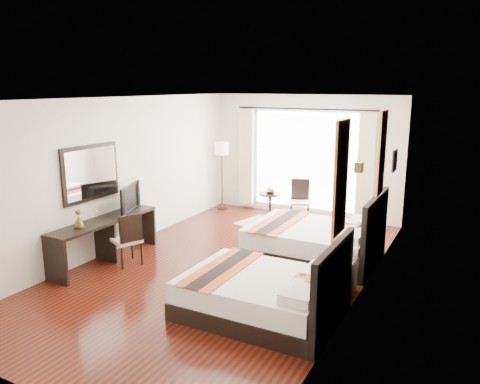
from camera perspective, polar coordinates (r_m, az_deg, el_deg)
The scene contains 29 objects.
floor at distance 7.99m, azimuth -1.81°, elevation -9.21°, with size 4.50×7.50×0.01m, color #350C09.
ceiling at distance 7.41m, azimuth -1.97°, elevation 11.25°, with size 4.50×7.50×0.02m, color white.
wall_headboard at distance 6.78m, azimuth 14.84°, elevation -1.22°, with size 0.01×7.50×2.80m, color silver.
wall_desk at distance 8.88m, azimuth -14.59°, elevation 2.09°, with size 0.01×7.50×2.80m, color silver.
wall_window at distance 10.94m, azimuth 7.89°, elevation 4.36°, with size 4.50×0.01×2.80m, color silver.
wall_entry at distance 4.82m, azimuth -24.68°, elevation -7.75°, with size 4.50×0.01×2.80m, color silver.
window_glass at distance 10.94m, azimuth 7.84°, elevation 3.83°, with size 2.40×0.02×2.20m, color white.
sheer_curtain at distance 10.88m, azimuth 7.73°, elevation 3.79°, with size 2.30×0.02×2.10m, color white.
drape_left at distance 11.42m, azimuth 0.80°, elevation 4.23°, with size 0.35×0.14×2.35m, color beige.
drape_right at distance 10.45m, azimuth 15.14°, elevation 2.96°, with size 0.35×0.14×2.35m, color beige.
art_panel_near at distance 5.54m, azimuth 12.20°, elevation 1.65°, with size 0.03×0.50×1.35m, color maroon.
art_panel_far at distance 7.78m, azimuth 16.91°, elevation 4.57°, with size 0.03×0.50×1.35m, color maroon.
wall_sconce at distance 6.52m, azimuth 14.29°, elevation 2.94°, with size 0.10×0.14×0.14m, color #453418.
mirror_frame at distance 8.35m, azimuth -17.74°, elevation 2.26°, with size 0.04×1.25×0.95m, color black.
mirror_glass at distance 8.33m, azimuth -17.62°, elevation 2.25°, with size 0.01×1.12×0.82m, color white.
bed_near at distance 6.37m, azimuth 3.08°, elevation -12.26°, with size 2.04×1.59×1.15m.
bed_far at distance 8.40m, azimuth 9.28°, elevation -5.87°, with size 2.21×1.72×1.24m.
nightstand at distance 7.04m, azimuth 11.74°, elevation -10.20°, with size 0.46×0.57×0.55m, color black.
table_lamp at distance 6.99m, azimuth 11.86°, elevation -6.33°, with size 0.22×0.22×0.34m.
vase at distance 6.74m, azimuth 11.58°, elevation -8.53°, with size 0.13×0.13×0.14m, color black.
console_desk at distance 8.47m, azimuth -16.10°, elevation -5.67°, with size 0.50×2.20×0.76m, color black.
television at distance 8.67m, azimuth -13.76°, elevation -0.75°, with size 0.89×0.12×0.51m, color black.
bronze_figurine at distance 7.96m, azimuth -19.07°, elevation -3.24°, with size 0.18×0.18×0.27m, color #453418, non-canonical shape.
desk_chair at distance 8.25m, azimuth -13.54°, elevation -6.75°, with size 0.56×0.56×0.91m.
floor_lamp at distance 11.35m, azimuth -2.24°, elevation 4.80°, with size 0.33×0.33×1.66m.
side_table at distance 10.88m, azimuth 3.67°, elevation -1.61°, with size 0.49×0.49×0.56m, color black.
fruit_bowl at distance 10.81m, azimuth 3.71°, elevation -0.00°, with size 0.24×0.24×0.06m, color #4D291B.
window_chair at distance 10.59m, azimuth 7.28°, elevation -2.06°, with size 0.56×0.56×0.95m.
jute_rug at distance 10.30m, azimuth 3.57°, elevation -4.03°, with size 1.35×0.92×0.01m, color tan.
Camera 1 is at (3.67, -6.43, 3.00)m, focal length 35.00 mm.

